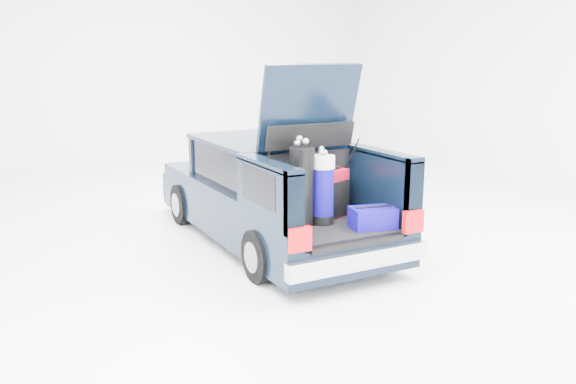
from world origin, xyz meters
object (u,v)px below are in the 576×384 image
car (268,193)px  blue_duffel (373,218)px  blue_golf_bag (323,189)px  red_suitcase (333,193)px  black_golf_bag (301,186)px

car → blue_duffel: (0.42, -1.92, 0.05)m
blue_golf_bag → blue_duffel: 0.68m
red_suitcase → blue_golf_bag: bearing=-164.2°
black_golf_bag → blue_duffel: bearing=-40.3°
car → black_golf_bag: (-0.26, -1.44, 0.40)m
car → blue_golf_bag: car is taller
black_golf_bag → blue_golf_bag: bearing=-13.8°
blue_golf_bag → red_suitcase: bearing=42.5°
blue_golf_bag → car: bearing=95.1°
car → blue_duffel: bearing=-77.6°
black_golf_bag → red_suitcase: bearing=12.3°
car → red_suitcase: 1.32m
red_suitcase → black_golf_bag: size_ratio=0.60×
red_suitcase → black_golf_bag: bearing=175.6°
blue_golf_bag → blue_duffel: size_ratio=1.64×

